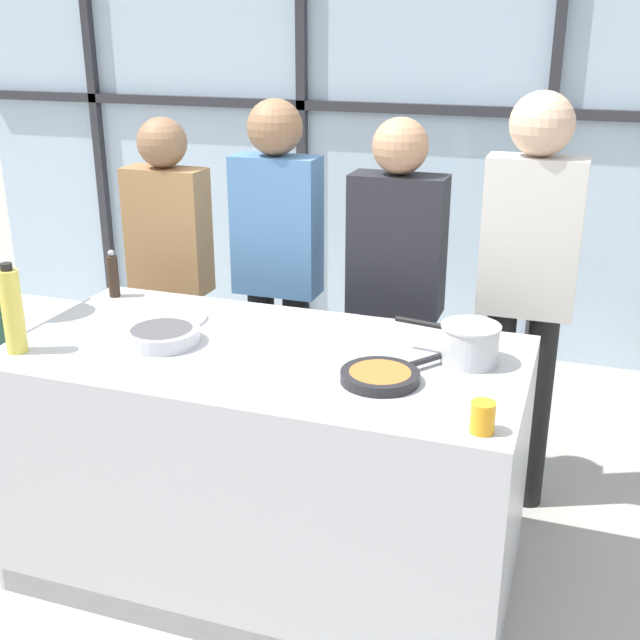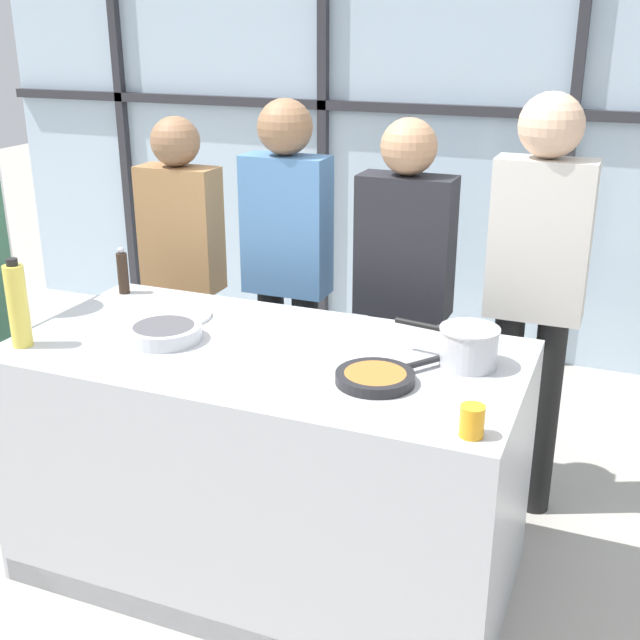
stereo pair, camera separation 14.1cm
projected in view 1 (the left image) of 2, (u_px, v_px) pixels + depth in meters
The scene contains 14 objects.
ground_plane at pixel (270, 567), 3.19m from camera, with size 18.00×18.00×0.00m, color #ADA89E.
back_window_wall at pixel (421, 131), 4.94m from camera, with size 6.40×0.10×2.80m.
demo_island at pixel (268, 465), 3.03m from camera, with size 1.85×0.92×0.94m.
spectator_far_left at pixel (170, 264), 3.84m from camera, with size 0.38×0.23×1.64m.
spectator_center_left at pixel (277, 261), 3.65m from camera, with size 0.39×0.24×1.74m.
spectator_center_right at pixel (396, 284), 3.49m from camera, with size 0.41×0.23×1.68m.
spectator_far_right at pixel (528, 276), 3.29m from camera, with size 0.39×0.25×1.80m.
frying_pan at pixel (382, 375), 2.61m from camera, with size 0.34×0.41×0.04m.
saucepan at pixel (469, 343), 2.73m from camera, with size 0.38×0.20×0.14m.
white_plate at pixel (171, 318), 3.15m from camera, with size 0.28×0.28×0.01m, color white.
mixing_bowl at pixel (162, 335), 2.92m from camera, with size 0.28×0.28×0.06m.
oil_bottle at pixel (12, 311), 2.80m from camera, with size 0.07×0.07×0.33m.
pepper_grinder at pixel (113, 275), 3.39m from camera, with size 0.05×0.05×0.20m.
juice_glass_near at pixel (483, 417), 2.28m from camera, with size 0.07×0.07×0.09m, color orange.
Camera 1 is at (1.05, -2.44, 2.04)m, focal length 45.00 mm.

